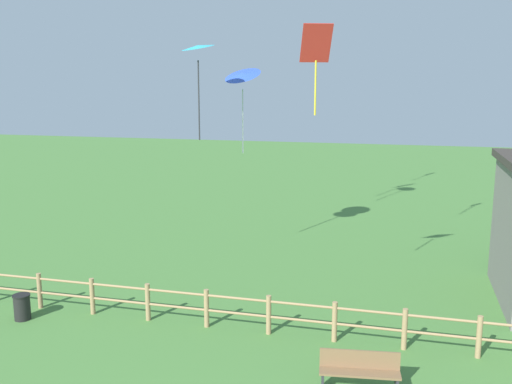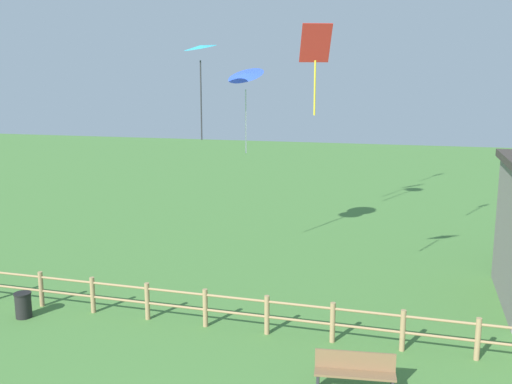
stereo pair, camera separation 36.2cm
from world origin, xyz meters
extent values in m
cylinder|color=#9E7F56|center=(-6.21, 7.87, 0.54)|extent=(0.14, 0.14, 1.09)
cylinder|color=#9E7F56|center=(-4.43, 7.87, 0.54)|extent=(0.14, 0.14, 1.09)
cylinder|color=#9E7F56|center=(-2.66, 7.87, 0.54)|extent=(0.14, 0.14, 1.09)
cylinder|color=#9E7F56|center=(-0.89, 7.87, 0.54)|extent=(0.14, 0.14, 1.09)
cylinder|color=#9E7F56|center=(0.89, 7.87, 0.54)|extent=(0.14, 0.14, 1.09)
cylinder|color=#9E7F56|center=(2.66, 7.87, 0.54)|extent=(0.14, 0.14, 1.09)
cylinder|color=#9E7F56|center=(4.43, 7.87, 0.54)|extent=(0.14, 0.14, 1.09)
cylinder|color=#9E7F56|center=(6.21, 7.87, 0.54)|extent=(0.14, 0.14, 1.09)
cylinder|color=#9E7F56|center=(0.00, 7.87, 0.92)|extent=(19.51, 0.07, 0.07)
cylinder|color=#9E7F56|center=(0.00, 7.87, 0.49)|extent=(19.51, 0.07, 0.07)
cube|color=brown|center=(3.51, 5.50, 0.45)|extent=(1.79, 0.62, 0.05)
cube|color=brown|center=(3.49, 5.68, 0.68)|extent=(1.75, 0.27, 0.41)
cube|color=#2D2D33|center=(2.72, 5.40, 0.21)|extent=(0.11, 0.36, 0.43)
cylinder|color=black|center=(-6.17, 6.99, 0.35)|extent=(0.46, 0.46, 0.70)
cylinder|color=black|center=(-6.17, 6.99, 0.72)|extent=(0.49, 0.49, 0.04)
cone|color=#2DB2C6|center=(-2.78, 12.59, 7.92)|extent=(1.60, 1.60, 0.32)
cylinder|color=#2D2D33|center=(-2.78, 12.59, 6.09)|extent=(0.05, 0.05, 2.73)
cube|color=red|center=(1.79, 9.44, 7.73)|extent=(0.96, 0.83, 0.98)
cylinder|color=yellow|center=(1.79, 9.44, 6.55)|extent=(0.05, 0.05, 1.47)
cone|color=blue|center=(-1.87, 14.90, 7.02)|extent=(1.73, 1.68, 0.68)
cylinder|color=silver|center=(-1.87, 14.90, 5.25)|extent=(0.05, 0.05, 2.43)
camera|label=1|loc=(4.28, -6.18, 6.63)|focal=40.00mm
camera|label=2|loc=(4.63, -6.08, 6.63)|focal=40.00mm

